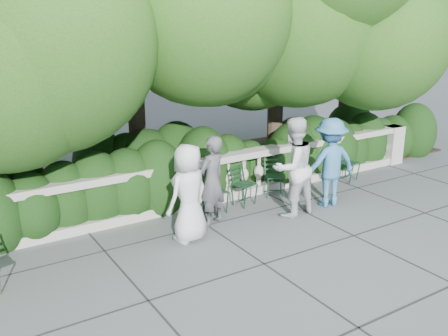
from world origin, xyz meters
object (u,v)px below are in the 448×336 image
person_businessman (189,193)px  person_woman_grey (212,181)px  chair_f (353,182)px  person_older_blue (330,163)px  chair_c (209,217)px  chair_d (249,206)px  person_casual_man (293,167)px  chair_e (275,198)px  chair_b (219,215)px

person_businessman → person_woman_grey: person_businessman is taller
chair_f → person_older_blue: person_older_blue is taller
chair_c → chair_d: (0.98, 0.03, 0.00)m
chair_f → person_casual_man: bearing=179.0°
chair_c → person_casual_man: 1.89m
chair_e → person_casual_man: (-0.31, -0.89, 0.98)m
chair_b → person_older_blue: person_older_blue is taller
chair_c → person_woman_grey: bearing=-103.4°
chair_f → person_casual_man: size_ratio=0.43×
chair_d → chair_f: (2.99, -0.01, 0.00)m
chair_e → person_woman_grey: size_ratio=0.49×
person_woman_grey → chair_e: bearing=174.8°
chair_f → person_older_blue: size_ratio=0.46×
chair_b → person_casual_man: 1.73m
person_woman_grey → chair_f: bearing=165.8°
chair_f → person_businessman: person_businessman is taller
chair_d → person_woman_grey: bearing=-179.1°
chair_b → chair_f: size_ratio=1.00×
person_businessman → person_older_blue: size_ratio=0.94×
person_woman_grey → chair_b: bearing=-157.4°
chair_c → chair_d: same height
chair_b → chair_e: same height
chair_d → person_older_blue: size_ratio=0.46×
chair_d → person_businessman: bearing=-174.4°
person_businessman → chair_f: bearing=170.2°
chair_b → person_casual_man: person_casual_man is taller
person_woman_grey → person_businessman: bearing=10.1°
chair_b → chair_c: 0.21m
person_businessman → chair_e: bearing=179.9°
person_casual_man → chair_d: bearing=-64.0°
chair_b → person_older_blue: 2.49m
person_businessman → person_woman_grey: size_ratio=1.01×
chair_e → person_businessman: person_businessman is taller
chair_c → person_casual_man: bearing=-20.1°
chair_c → person_woman_grey: person_woman_grey is taller
chair_e → chair_f: 2.24m
person_woman_grey → person_older_blue: (2.53, -0.44, 0.06)m
chair_f → person_woman_grey: bearing=166.7°
person_casual_man → person_older_blue: bearing=176.0°
chair_e → person_businessman: bearing=-135.0°
chair_c → person_older_blue: person_older_blue is taller
chair_c → chair_d: bearing=9.6°
chair_b → chair_c: (-0.21, 0.02, 0.00)m
chair_e → person_older_blue: 1.44m
chair_d → person_businessman: person_businessman is taller
chair_c → chair_e: same height
person_businessman → chair_d: bearing=-176.1°
chair_b → chair_e: size_ratio=1.00×
chair_f → person_woman_grey: size_ratio=0.49×
chair_c → person_businessman: bearing=-131.9°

